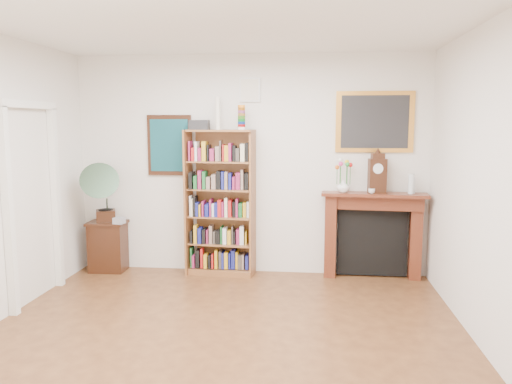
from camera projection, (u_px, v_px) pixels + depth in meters
room at (212, 191)px, 3.94m from camera, size 4.51×5.01×2.81m
door_casing at (33, 186)px, 5.37m from camera, size 0.08×1.02×2.17m
teal_poster at (170, 145)px, 6.46m from camera, size 0.58×0.04×0.78m
small_picture at (250, 90)px, 6.25m from camera, size 0.26×0.04×0.30m
gilt_painting at (375, 122)px, 6.14m from camera, size 0.95×0.04×0.75m
bookshelf at (220, 195)px, 6.32m from camera, size 0.88×0.39×2.13m
side_cabinet at (108, 246)px, 6.55m from camera, size 0.50×0.37×0.66m
fireplace at (373, 228)px, 6.24m from camera, size 1.30×0.40×1.08m
gramophone at (100, 189)px, 6.35m from camera, size 0.67×0.73×0.78m
cd_stack at (119, 221)px, 6.36m from camera, size 0.14×0.14×0.08m
mantel_clock at (377, 174)px, 6.08m from camera, size 0.23×0.15×0.49m
flower_vase at (343, 186)px, 6.16m from camera, size 0.19×0.19×0.16m
teacup at (372, 191)px, 6.06m from camera, size 0.10×0.10×0.06m
bottle_left at (411, 184)px, 6.04m from camera, size 0.07×0.07×0.24m
bottle_right at (413, 185)px, 6.07m from camera, size 0.06×0.06×0.20m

